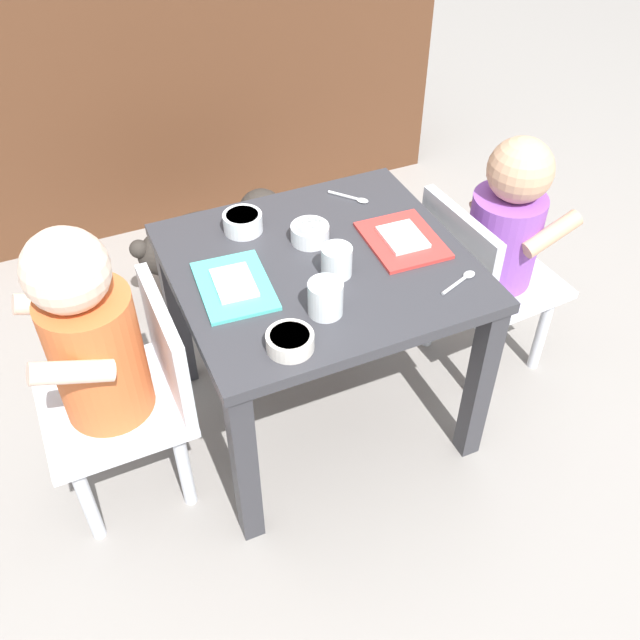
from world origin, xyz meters
name	(u,v)px	position (x,y,z in m)	size (l,w,h in m)	color
ground_plane	(320,410)	(0.00, 0.00, 0.00)	(7.00, 7.00, 0.00)	gray
kitchen_cabinet_back	(174,53)	(0.00, 1.11, 0.48)	(1.63, 0.34, 0.97)	#56331E
dining_table	(320,292)	(0.00, 0.00, 0.38)	(0.59, 0.55, 0.46)	#333338
seated_child_left	(100,348)	(-0.46, -0.02, 0.42)	(0.28, 0.28, 0.68)	silver
seated_child_right	(500,235)	(0.46, 0.01, 0.39)	(0.30, 0.30, 0.63)	silver
dog	(211,239)	(-0.09, 0.53, 0.19)	(0.45, 0.17, 0.30)	#332D28
food_tray_left	(234,285)	(-0.19, -0.01, 0.47)	(0.15, 0.20, 0.02)	#4CC6BC
food_tray_right	(403,239)	(0.19, -0.01, 0.47)	(0.15, 0.19, 0.02)	red
water_cup_left	(325,300)	(-0.05, -0.15, 0.49)	(0.07, 0.07, 0.07)	white
water_cup_right	(337,263)	(0.01, -0.05, 0.49)	(0.06, 0.06, 0.06)	white
veggie_bowl_near	(310,233)	(0.01, 0.07, 0.48)	(0.08, 0.08, 0.04)	white
cereal_bowl_right_side	(290,341)	(-0.15, -0.21, 0.48)	(0.09, 0.09, 0.03)	silver
veggie_bowl_far	(243,222)	(-0.11, 0.17, 0.48)	(0.08, 0.08, 0.04)	white
spoon_by_left_tray	(462,280)	(0.23, -0.17, 0.46)	(0.10, 0.05, 0.01)	silver
spoon_by_right_tray	(352,198)	(0.16, 0.18, 0.46)	(0.07, 0.08, 0.01)	silver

